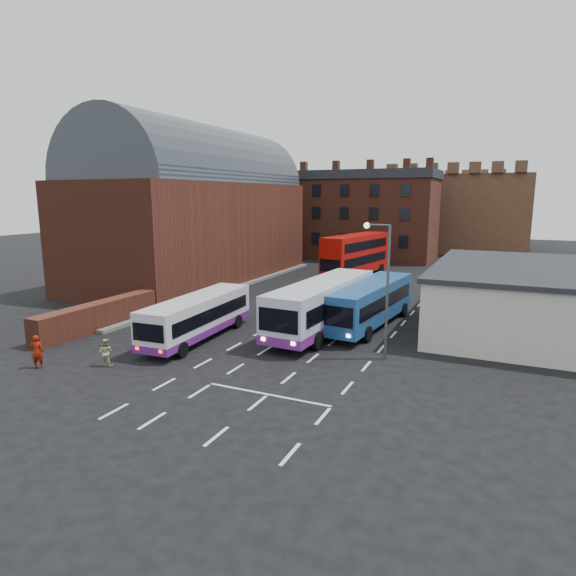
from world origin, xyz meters
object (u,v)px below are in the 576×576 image
at_px(bus_white_inbound, 323,302).
at_px(bus_red_double, 356,254).
at_px(pedestrian_beige, 106,352).
at_px(bus_blue, 369,301).
at_px(street_lamp, 383,278).
at_px(bus_white_outbound, 198,314).
at_px(pedestrian_red, 37,352).

relative_size(bus_white_inbound, bus_red_double, 1.04).
bearing_deg(pedestrian_beige, bus_blue, -143.92).
relative_size(bus_white_inbound, pedestrian_beige, 8.31).
bearing_deg(bus_red_double, bus_blue, 118.99).
bearing_deg(street_lamp, bus_blue, 110.81).
height_order(bus_white_outbound, pedestrian_beige, bus_white_outbound).
bearing_deg(bus_white_outbound, bus_white_inbound, 34.34).
relative_size(bus_white_outbound, pedestrian_red, 5.59).
xyz_separation_m(bus_white_outbound, pedestrian_beige, (-1.53, -6.10, -0.83)).
xyz_separation_m(bus_white_outbound, pedestrian_red, (-4.49, -7.82, -0.69)).
bearing_deg(bus_white_inbound, pedestrian_beige, 57.37).
distance_m(bus_red_double, street_lamp, 27.53).
height_order(bus_blue, bus_red_double, bus_red_double).
relative_size(street_lamp, pedestrian_beige, 5.02).
height_order(bus_red_double, pedestrian_red, bus_red_double).
bearing_deg(bus_white_outbound, bus_red_double, 82.84).
xyz_separation_m(bus_white_inbound, bus_red_double, (-4.47, 22.05, 0.50)).
xyz_separation_m(bus_blue, bus_red_double, (-6.93, 19.68, 0.67)).
relative_size(pedestrian_red, pedestrian_beige, 1.20).
relative_size(bus_white_outbound, street_lamp, 1.34).
relative_size(bus_white_outbound, bus_blue, 0.88).
xyz_separation_m(bus_white_outbound, bus_blue, (8.84, 7.25, 0.20)).
bearing_deg(street_lamp, bus_red_double, 109.74).
bearing_deg(bus_white_outbound, pedestrian_red, -122.95).
bearing_deg(pedestrian_beige, bus_red_double, -112.03).
bearing_deg(pedestrian_red, bus_red_double, -131.13).
height_order(bus_white_inbound, bus_red_double, bus_red_double).
bearing_deg(pedestrian_red, bus_white_outbound, -150.54).
xyz_separation_m(bus_blue, pedestrian_beige, (-10.37, -13.35, -1.03)).
distance_m(bus_white_outbound, street_lamp, 11.60).
bearing_deg(bus_white_outbound, pedestrian_beige, -107.16).
xyz_separation_m(street_lamp, pedestrian_red, (-15.67, -8.90, -3.56)).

